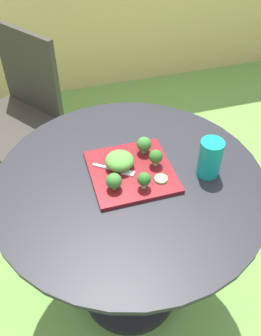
{
  "coord_description": "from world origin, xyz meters",
  "views": [
    {
      "loc": [
        -0.25,
        -0.86,
        1.67
      ],
      "look_at": [
        0.01,
        0.02,
        0.8
      ],
      "focal_mm": 40.11,
      "sensor_mm": 36.0,
      "label": 1
    }
  ],
  "objects_px": {
    "salad_plate": "(131,172)",
    "drinking_glass": "(210,160)",
    "patio_chair": "(19,104)",
    "fork": "(118,170)"
  },
  "relations": [
    {
      "from": "patio_chair",
      "to": "salad_plate",
      "type": "relative_size",
      "value": 3.18
    },
    {
      "from": "patio_chair",
      "to": "fork",
      "type": "bearing_deg",
      "value": -70.33
    },
    {
      "from": "drinking_glass",
      "to": "fork",
      "type": "xyz_separation_m",
      "value": [
        -0.3,
        0.08,
        -0.04
      ]
    },
    {
      "from": "salad_plate",
      "to": "fork",
      "type": "distance_m",
      "value": 0.05
    },
    {
      "from": "patio_chair",
      "to": "fork",
      "type": "height_order",
      "value": "patio_chair"
    },
    {
      "from": "salad_plate",
      "to": "drinking_glass",
      "type": "distance_m",
      "value": 0.27
    },
    {
      "from": "drinking_glass",
      "to": "salad_plate",
      "type": "bearing_deg",
      "value": 164.01
    },
    {
      "from": "patio_chair",
      "to": "drinking_glass",
      "type": "relative_size",
      "value": 6.53
    },
    {
      "from": "drinking_glass",
      "to": "fork",
      "type": "height_order",
      "value": "drinking_glass"
    },
    {
      "from": "salad_plate",
      "to": "fork",
      "type": "xyz_separation_m",
      "value": [
        -0.05,
        0.01,
        0.01
      ]
    }
  ]
}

